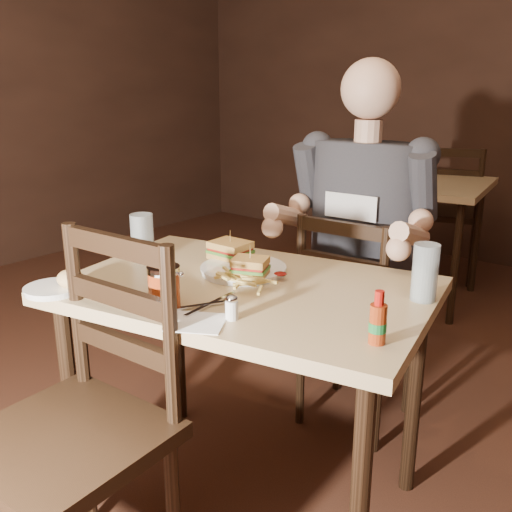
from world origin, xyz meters
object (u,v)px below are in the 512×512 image
Objects in this scene: bg_chair_near at (374,247)px; side_plate at (53,290)px; chair_far at (359,319)px; syrup_dispenser at (164,286)px; diner at (360,197)px; glass_left at (142,235)px; bg_chair_far at (450,212)px; bg_table at (419,195)px; glass_right at (425,272)px; dinner_plate at (243,270)px; hot_sauce at (378,317)px; chair_near at (65,439)px; main_table at (246,312)px.

bg_chair_near reaches higher than side_plate.
chair_far reaches higher than syrup_dispenser.
diner reaches higher than glass_left.
side_plate is (-0.34, -0.14, -0.05)m from syrup_dispenser.
bg_chair_far is 5.92× the size of side_plate.
glass_right is (0.86, -1.90, 0.17)m from bg_table.
chair_far is 0.73m from glass_right.
bg_table is 5.58× the size of glass_right.
dinner_plate is 1.81× the size of glass_left.
dinner_plate is 0.62m from hot_sauce.
diner reaches higher than side_plate.
bg_chair_far is 6.34× the size of glass_left.
glass_right is at bearing 31.34° from syrup_dispenser.
hot_sauce is at bearing -18.23° from dinner_plate.
chair_near is 8.59× the size of syrup_dispenser.
chair_far reaches higher than main_table.
bg_chair_near reaches higher than bg_table.
glass_right is at bearing 51.50° from chair_near.
glass_right is at bearing 130.72° from chair_far.
hot_sauce is (0.99, -0.11, -0.01)m from glass_left.
main_table is 0.15m from dinner_plate.
side_plate is (-0.01, -3.09, 0.30)m from bg_chair_far.
syrup_dispenser is (-0.10, -0.93, 0.38)m from chair_far.
syrup_dispenser is (0.42, -0.28, -0.02)m from glass_left.
side_plate is at bearing -169.74° from syrup_dispenser.
dinner_plate is 0.59m from side_plate.
bg_chair_near reaches higher than dinner_plate.
side_plate is (-0.30, 0.18, 0.28)m from chair_near.
syrup_dispenser reaches higher than dinner_plate.
diner is 0.86m from hot_sauce.
bg_table is at bearing 87.52° from glass_left.
side_plate is (0.09, -0.41, -0.07)m from glass_left.
bg_chair_far is 1.10m from bg_chair_near.
glass_left is (-0.40, -0.08, 0.07)m from dinner_plate.
chair_near is 3.29m from bg_chair_far.
dinner_plate is (0.02, 0.68, 0.28)m from chair_near.
bg_table is 0.59m from bg_chair_near.
bg_chair_near is at bearing 89.83° from side_plate.
bg_table is 2.75m from chair_near.
syrup_dispenser is (-0.53, -0.50, -0.02)m from glass_right.
dinner_plate is 0.36m from syrup_dispenser.
bg_chair_far is 7.16× the size of hot_sauce.
bg_chair_far reaches higher than glass_right.
side_plate is (-0.44, -1.02, -0.18)m from diner.
syrup_dispenser is at bearing -163.86° from hot_sauce.
chair_near is 0.84m from hot_sauce.
dinner_plate is 0.42m from glass_left.
syrup_dispenser reaches higher than side_plate.
bg_table is 0.99× the size of bg_chair_near.
glass_left reaches higher than hot_sauce.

